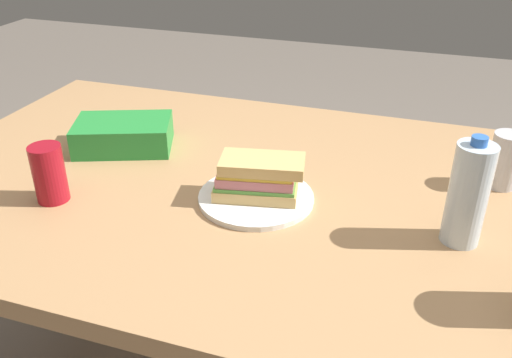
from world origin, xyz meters
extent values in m
cube|color=tan|center=(0.00, 0.00, 0.74)|extent=(1.59, 0.97, 0.04)
cylinder|color=#977049|center=(-0.71, 0.41, 0.36)|extent=(0.07, 0.07, 0.72)
cylinder|color=white|center=(0.02, -0.06, 0.76)|extent=(0.24, 0.24, 0.01)
cube|color=#DBB26B|center=(0.02, -0.06, 0.78)|extent=(0.18, 0.12, 0.02)
cube|color=#599E3F|center=(0.02, -0.06, 0.80)|extent=(0.18, 0.12, 0.01)
cube|color=#C6727A|center=(0.02, -0.06, 0.81)|extent=(0.17, 0.11, 0.02)
cube|color=yellow|center=(0.02, -0.06, 0.82)|extent=(0.16, 0.11, 0.01)
cube|color=#DBB26B|center=(0.03, -0.06, 0.84)|extent=(0.18, 0.12, 0.02)
cylinder|color=maroon|center=(-0.38, -0.19, 0.82)|extent=(0.07, 0.07, 0.12)
cube|color=#268C38|center=(-0.37, 0.07, 0.79)|extent=(0.27, 0.22, 0.07)
cylinder|color=silver|center=(0.42, -0.08, 0.85)|extent=(0.07, 0.07, 0.19)
cylinder|color=blue|center=(0.42, -0.08, 0.96)|extent=(0.03, 0.03, 0.02)
cylinder|color=silver|center=(0.50, 0.16, 0.82)|extent=(0.07, 0.07, 0.12)
camera|label=1|loc=(0.33, -1.00, 1.35)|focal=38.53mm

